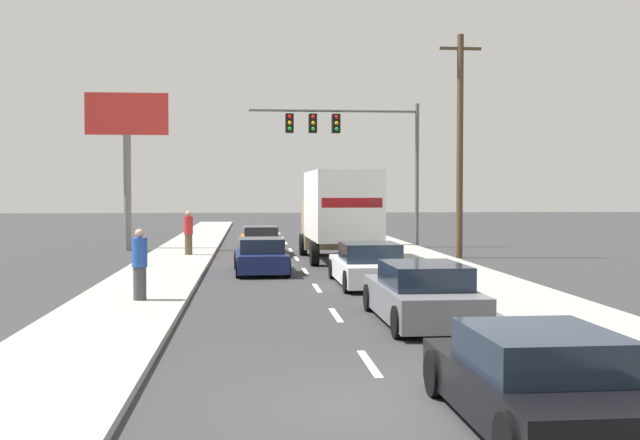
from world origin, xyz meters
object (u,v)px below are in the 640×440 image
at_px(car_white, 369,266).
at_px(box_truck, 339,210).
at_px(car_orange, 260,241).
at_px(car_navy, 261,257).
at_px(traffic_signal_mast, 342,135).
at_px(utility_pole_mid, 460,143).
at_px(roadside_billboard, 127,139).
at_px(car_black, 539,382).
at_px(pedestrian_near_corner, 188,233).
at_px(car_gray, 422,295).
at_px(pedestrian_mid_block, 140,264).

bearing_deg(car_white, box_truck, 89.78).
distance_m(car_orange, car_navy, 8.30).
distance_m(car_white, traffic_signal_mast, 16.89).
bearing_deg(utility_pole_mid, roadside_billboard, 160.16).
relative_size(box_truck, car_black, 1.85).
bearing_deg(pedestrian_near_corner, car_white, -58.95).
xyz_separation_m(car_white, car_gray, (0.12, -6.75, 0.03)).
bearing_deg(car_black, car_orange, 96.50).
relative_size(car_gray, pedestrian_mid_block, 2.59).
height_order(car_gray, pedestrian_mid_block, pedestrian_mid_block).
bearing_deg(utility_pole_mid, box_truck, -167.88).
height_order(roadside_billboard, pedestrian_near_corner, roadside_billboard).
distance_m(car_orange, traffic_signal_mast, 7.73).
bearing_deg(car_navy, box_truck, 53.56).
distance_m(car_white, car_gray, 6.75).
relative_size(car_black, pedestrian_mid_block, 2.33).
distance_m(traffic_signal_mast, roadside_billboard, 10.64).
xyz_separation_m(car_orange, car_white, (3.11, -12.12, -0.01)).
bearing_deg(roadside_billboard, traffic_signal_mast, 7.34).
height_order(box_truck, car_white, box_truck).
bearing_deg(utility_pole_mid, car_gray, -108.08).
distance_m(traffic_signal_mast, utility_pole_mid, 7.98).
distance_m(box_truck, car_gray, 15.02).
bearing_deg(pedestrian_near_corner, car_black, -76.02).
bearing_deg(car_white, roadside_billboard, 122.71).
xyz_separation_m(box_truck, car_gray, (0.08, -14.95, -1.47)).
bearing_deg(car_orange, car_white, -75.62).
distance_m(car_navy, car_white, 4.98).
bearing_deg(box_truck, car_black, -90.38).
bearing_deg(car_orange, car_black, -83.50).
height_order(utility_pole_mid, roadside_billboard, utility_pole_mid).
height_order(car_orange, car_gray, car_gray).
relative_size(box_truck, car_white, 1.62).
bearing_deg(pedestrian_mid_block, car_black, -59.58).
distance_m(car_gray, roadside_billboard, 23.95).
xyz_separation_m(pedestrian_near_corner, pedestrian_mid_block, (-0.11, -13.88, -0.06)).
relative_size(car_black, utility_pole_mid, 0.43).
bearing_deg(car_black, box_truck, 89.62).
relative_size(roadside_billboard, pedestrian_near_corner, 4.01).
height_order(box_truck, roadside_billboard, roadside_billboard).
height_order(car_white, roadside_billboard, roadside_billboard).
bearing_deg(pedestrian_near_corner, car_orange, 30.55).
xyz_separation_m(car_black, utility_pole_mid, (5.49, 23.47, 4.35)).
bearing_deg(box_truck, roadside_billboard, 145.56).
distance_m(car_navy, utility_pole_mid, 11.08).
height_order(car_black, traffic_signal_mast, traffic_signal_mast).
distance_m(car_gray, traffic_signal_mast, 23.39).
bearing_deg(pedestrian_near_corner, car_navy, -65.12).
bearing_deg(box_truck, pedestrian_mid_block, -118.26).
height_order(car_white, car_gray, car_gray).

